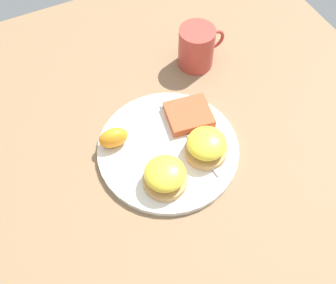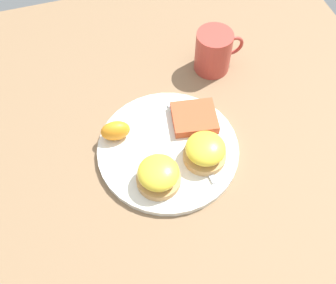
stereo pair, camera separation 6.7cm
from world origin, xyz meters
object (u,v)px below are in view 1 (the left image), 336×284
at_px(sandwich_benedict_right, 206,146).
at_px(hashbrown_patty, 189,115).
at_px(fork, 187,132).
at_px(sandwich_benedict_left, 165,176).
at_px(cup, 197,47).
at_px(orange_wedge, 113,138).

xyz_separation_m(sandwich_benedict_right, hashbrown_patty, (0.01, 0.09, -0.02)).
xyz_separation_m(sandwich_benedict_right, fork, (-0.01, 0.06, -0.02)).
height_order(sandwich_benedict_left, fork, sandwich_benedict_left).
distance_m(sandwich_benedict_right, cup, 0.26).
height_order(sandwich_benedict_left, orange_wedge, sandwich_benedict_left).
bearing_deg(fork, sandwich_benedict_right, -78.71).
distance_m(sandwich_benedict_right, orange_wedge, 0.19).
bearing_deg(sandwich_benedict_left, sandwich_benedict_right, 13.35).
distance_m(sandwich_benedict_left, sandwich_benedict_right, 0.10).
relative_size(hashbrown_patty, cup, 0.80).
bearing_deg(cup, sandwich_benedict_right, -113.96).
relative_size(sandwich_benedict_right, cup, 0.74).
relative_size(sandwich_benedict_left, fork, 0.41).
bearing_deg(sandwich_benedict_left, cup, 51.69).
distance_m(sandwich_benedict_right, fork, 0.07).
bearing_deg(sandwich_benedict_left, hashbrown_patty, 46.24).
distance_m(sandwich_benedict_right, hashbrown_patty, 0.10).
distance_m(sandwich_benedict_left, orange_wedge, 0.14).
xyz_separation_m(sandwich_benedict_right, cup, (0.11, 0.24, 0.01)).
xyz_separation_m(sandwich_benedict_left, hashbrown_patty, (0.11, 0.12, -0.02)).
height_order(sandwich_benedict_right, orange_wedge, sandwich_benedict_right).
xyz_separation_m(hashbrown_patty, orange_wedge, (-0.17, 0.01, 0.01)).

